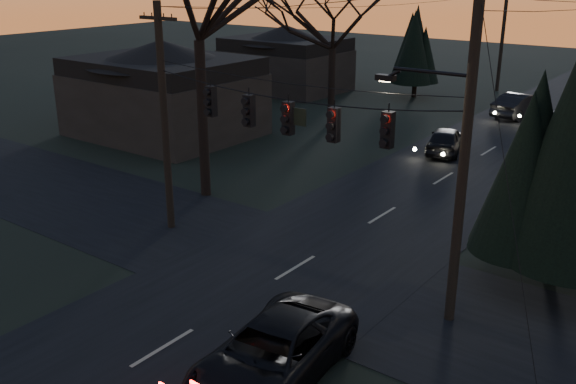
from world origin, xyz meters
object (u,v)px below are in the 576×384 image
Objects in this scene: utility_pole_far_l at (497,91)px; sedan_oncoming_a at (446,140)px; utility_pole_right at (449,319)px; evergreen_right at (570,139)px; utility_pole_left at (172,227)px; suv_near at (273,354)px; sedan_oncoming_b at (520,105)px.

utility_pole_far_l is 20.27m from sedan_oncoming_a.
evergreen_right reaches higher than utility_pole_right.
utility_pole_left is 36.00m from utility_pole_far_l.
utility_pole_right is at bearing -111.89° from evergreen_right.
suv_near is (9.20, -5.31, 0.74)m from utility_pole_left.
sedan_oncoming_b is (4.56, -8.57, 0.80)m from utility_pole_far_l.
evergreen_right is at bearing 17.31° from utility_pole_left.
evergreen_right is at bearing 60.80° from suv_near.
utility_pole_far_l is 9.74m from sedan_oncoming_b.
sedan_oncoming_b is (4.56, 27.43, 0.80)m from utility_pole_left.
evergreen_right is (13.15, -31.90, 4.76)m from utility_pole_far_l.
sedan_oncoming_b reaches higher than suv_near.
utility_pole_far_l is 42.33m from suv_near.
evergreen_right reaches higher than utility_pole_far_l.
utility_pole_far_l is 34.83m from evergreen_right.
utility_pole_far_l is 1.89× the size of sedan_oncoming_a.
utility_pole_left is 1.60× the size of suv_near.
utility_pole_right is 6.49m from evergreen_right.
evergreen_right reaches higher than suv_near.
utility_pole_left is at bearing -162.69° from evergreen_right.
suv_near is 1.26× the size of sedan_oncoming_a.
evergreen_right is 15.56m from sedan_oncoming_a.
evergreen_right reaches higher than utility_pole_left.
utility_pole_far_l is at bearing 90.00° from utility_pole_left.
utility_pole_far_l is (-11.50, 36.00, 0.00)m from utility_pole_right.
suv_near is at bearing -113.41° from utility_pole_right.
suv_near is at bearing 88.27° from sedan_oncoming_a.
utility_pole_right reaches higher than sedan_oncoming_b.
utility_pole_left is 2.01× the size of sedan_oncoming_a.
evergreen_right is (1.65, 4.10, 4.76)m from utility_pole_right.
suv_near is (-3.95, -9.41, -4.02)m from evergreen_right.
sedan_oncoming_b is at bearing -61.98° from utility_pole_far_l.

